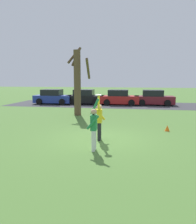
{
  "coord_description": "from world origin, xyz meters",
  "views": [
    {
      "loc": [
        1.62,
        -10.13,
        2.81
      ],
      "look_at": [
        -0.02,
        -0.66,
        1.37
      ],
      "focal_mm": 36.26,
      "sensor_mm": 36.0,
      "label": 1
    }
  ],
  "objects_px": {
    "parked_car_red": "(119,98)",
    "field_cone_orange": "(167,128)",
    "person_catcher": "(99,119)",
    "person_defender": "(94,126)",
    "frisbee_disc": "(99,95)",
    "parked_car_maroon": "(154,98)",
    "parked_car_blue": "(53,97)",
    "parked_car_black": "(85,97)",
    "bare_tree_tall": "(78,81)"
  },
  "relations": [
    {
      "from": "person_catcher",
      "to": "parked_car_maroon",
      "type": "distance_m",
      "value": 14.88
    },
    {
      "from": "field_cone_orange",
      "to": "parked_car_black",
      "type": "bearing_deg",
      "value": 121.64
    },
    {
      "from": "parked_car_maroon",
      "to": "parked_car_black",
      "type": "bearing_deg",
      "value": -178.71
    },
    {
      "from": "bare_tree_tall",
      "to": "parked_car_maroon",
      "type": "bearing_deg",
      "value": 51.35
    },
    {
      "from": "person_catcher",
      "to": "parked_car_maroon",
      "type": "xyz_separation_m",
      "value": [
        3.39,
        14.48,
        -0.25
      ]
    },
    {
      "from": "parked_car_maroon",
      "to": "parked_car_red",
      "type": "bearing_deg",
      "value": -176.76
    },
    {
      "from": "parked_car_blue",
      "to": "bare_tree_tall",
      "type": "relative_size",
      "value": 0.8
    },
    {
      "from": "person_catcher",
      "to": "frisbee_disc",
      "type": "relative_size",
      "value": 7.46
    },
    {
      "from": "frisbee_disc",
      "to": "parked_car_blue",
      "type": "xyz_separation_m",
      "value": [
        -7.5,
        14.02,
        -1.37
      ]
    },
    {
      "from": "bare_tree_tall",
      "to": "person_catcher",
      "type": "bearing_deg",
      "value": -67.56
    },
    {
      "from": "person_defender",
      "to": "parked_car_maroon",
      "type": "distance_m",
      "value": 16.36
    },
    {
      "from": "person_catcher",
      "to": "bare_tree_tall",
      "type": "xyz_separation_m",
      "value": [
        -2.79,
        6.75,
        1.64
      ]
    },
    {
      "from": "bare_tree_tall",
      "to": "field_cone_orange",
      "type": "xyz_separation_m",
      "value": [
        6.09,
        -4.36,
        -2.47
      ]
    },
    {
      "from": "parked_car_black",
      "to": "person_catcher",
      "type": "bearing_deg",
      "value": -75.31
    },
    {
      "from": "parked_car_maroon",
      "to": "bare_tree_tall",
      "type": "height_order",
      "value": "bare_tree_tall"
    },
    {
      "from": "frisbee_disc",
      "to": "bare_tree_tall",
      "type": "bearing_deg",
      "value": 111.82
    },
    {
      "from": "frisbee_disc",
      "to": "parked_car_black",
      "type": "distance_m",
      "value": 15.02
    },
    {
      "from": "parked_car_blue",
      "to": "parked_car_red",
      "type": "relative_size",
      "value": 1.0
    },
    {
      "from": "person_defender",
      "to": "parked_car_red",
      "type": "distance_m",
      "value": 15.75
    },
    {
      "from": "person_defender",
      "to": "parked_car_red",
      "type": "bearing_deg",
      "value": -0.44
    },
    {
      "from": "person_catcher",
      "to": "parked_car_blue",
      "type": "bearing_deg",
      "value": -152.82
    },
    {
      "from": "person_catcher",
      "to": "person_defender",
      "type": "relative_size",
      "value": 1.02
    },
    {
      "from": "parked_car_red",
      "to": "field_cone_orange",
      "type": "height_order",
      "value": "parked_car_red"
    },
    {
      "from": "parked_car_red",
      "to": "person_catcher",
      "type": "bearing_deg",
      "value": -90.1
    },
    {
      "from": "parked_car_red",
      "to": "parked_car_blue",
      "type": "bearing_deg",
      "value": -177.63
    },
    {
      "from": "parked_car_blue",
      "to": "bare_tree_tall",
      "type": "height_order",
      "value": "bare_tree_tall"
    },
    {
      "from": "person_catcher",
      "to": "parked_car_red",
      "type": "height_order",
      "value": "person_catcher"
    },
    {
      "from": "person_defender",
      "to": "frisbee_disc",
      "type": "distance_m",
      "value": 1.71
    },
    {
      "from": "parked_car_black",
      "to": "parked_car_maroon",
      "type": "bearing_deg",
      "value": 1.29
    },
    {
      "from": "parked_car_blue",
      "to": "parked_car_maroon",
      "type": "xyz_separation_m",
      "value": [
        10.89,
        0.69,
        0.0
      ]
    },
    {
      "from": "frisbee_disc",
      "to": "bare_tree_tall",
      "type": "relative_size",
      "value": 0.05
    },
    {
      "from": "person_defender",
      "to": "parked_car_black",
      "type": "bearing_deg",
      "value": 12.97
    },
    {
      "from": "frisbee_disc",
      "to": "bare_tree_tall",
      "type": "height_order",
      "value": "bare_tree_tall"
    },
    {
      "from": "parked_car_maroon",
      "to": "parked_car_blue",
      "type": "bearing_deg",
      "value": -177.34
    },
    {
      "from": "parked_car_black",
      "to": "parked_car_red",
      "type": "relative_size",
      "value": 1.0
    },
    {
      "from": "person_defender",
      "to": "parked_car_maroon",
      "type": "height_order",
      "value": "person_defender"
    },
    {
      "from": "frisbee_disc",
      "to": "parked_car_black",
      "type": "bearing_deg",
      "value": 105.43
    },
    {
      "from": "frisbee_disc",
      "to": "parked_car_maroon",
      "type": "bearing_deg",
      "value": 77.02
    },
    {
      "from": "parked_car_red",
      "to": "field_cone_orange",
      "type": "bearing_deg",
      "value": -74.41
    },
    {
      "from": "person_catcher",
      "to": "parked_car_red",
      "type": "bearing_deg",
      "value": 179.52
    },
    {
      "from": "frisbee_disc",
      "to": "field_cone_orange",
      "type": "bearing_deg",
      "value": 38.39
    },
    {
      "from": "parked_car_maroon",
      "to": "person_catcher",
      "type": "bearing_deg",
      "value": -104.14
    },
    {
      "from": "person_catcher",
      "to": "parked_car_red",
      "type": "relative_size",
      "value": 0.5
    },
    {
      "from": "person_catcher",
      "to": "field_cone_orange",
      "type": "height_order",
      "value": "person_catcher"
    },
    {
      "from": "parked_car_red",
      "to": "field_cone_orange",
      "type": "xyz_separation_m",
      "value": [
        3.51,
        -11.83,
        -0.57
      ]
    },
    {
      "from": "parked_car_blue",
      "to": "field_cone_orange",
      "type": "xyz_separation_m",
      "value": [
        10.8,
        -11.41,
        -0.57
      ]
    },
    {
      "from": "parked_car_blue",
      "to": "parked_car_red",
      "type": "bearing_deg",
      "value": 2.37
    },
    {
      "from": "person_defender",
      "to": "parked_car_maroon",
      "type": "relative_size",
      "value": 0.49
    },
    {
      "from": "person_defender",
      "to": "parked_car_red",
      "type": "height_order",
      "value": "person_defender"
    },
    {
      "from": "person_catcher",
      "to": "person_defender",
      "type": "height_order",
      "value": "person_catcher"
    }
  ]
}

